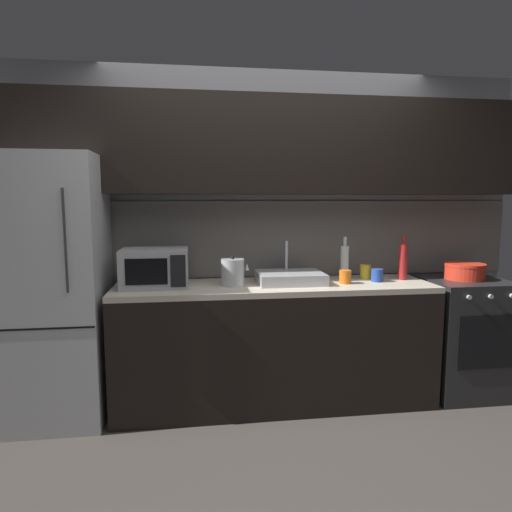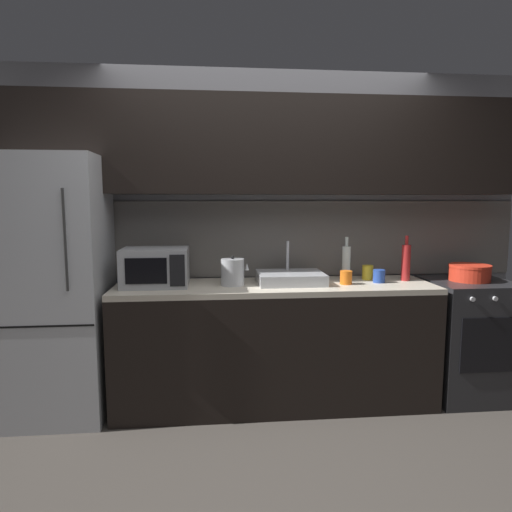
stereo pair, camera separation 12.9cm
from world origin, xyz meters
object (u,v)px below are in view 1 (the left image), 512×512
object	(u,v)px
mug_yellow	(365,272)
cooking_pot	(465,271)
wine_bottle_clear	(344,262)
refrigerator	(53,289)
oven_range	(462,336)
wine_bottle_red	(403,261)
microwave	(155,268)
kettle	(233,272)
mug_orange	(345,277)
mug_blue	(377,275)

from	to	relation	value
mug_yellow	cooking_pot	world-z (taller)	cooking_pot
cooking_pot	wine_bottle_clear	bearing A→B (deg)	173.16
refrigerator	oven_range	world-z (taller)	refrigerator
wine_bottle_red	mug_yellow	size ratio (longest dim) A/B	3.13
microwave	wine_bottle_red	bearing A→B (deg)	1.07
kettle	mug_yellow	distance (m)	1.05
microwave	cooking_pot	distance (m)	2.34
mug_orange	mug_yellow	bearing A→B (deg)	38.24
kettle	cooking_pot	distance (m)	1.79
mug_orange	cooking_pot	world-z (taller)	cooking_pot
oven_range	mug_blue	bearing A→B (deg)	-179.68
microwave	wine_bottle_red	world-z (taller)	wine_bottle_red
oven_range	kettle	size ratio (longest dim) A/B	4.20
oven_range	wine_bottle_red	world-z (taller)	wine_bottle_red
wine_bottle_red	mug_orange	bearing A→B (deg)	-168.39
wine_bottle_clear	mug_yellow	bearing A→B (deg)	5.61
oven_range	cooking_pot	size ratio (longest dim) A/B	2.98
refrigerator	wine_bottle_red	bearing A→B (deg)	1.20
kettle	cooking_pot	bearing A→B (deg)	0.20
mug_orange	kettle	bearing A→B (deg)	177.08
oven_range	cooking_pot	distance (m)	0.51
mug_blue	microwave	bearing A→B (deg)	179.17
refrigerator	mug_blue	xyz separation A→B (m)	(2.31, -0.01, 0.05)
refrigerator	wine_bottle_clear	world-z (taller)	refrigerator
oven_range	wine_bottle_clear	world-z (taller)	wine_bottle_clear
mug_orange	mug_blue	bearing A→B (deg)	9.23
wine_bottle_red	cooking_pot	size ratio (longest dim) A/B	1.13
refrigerator	mug_yellow	distance (m)	2.27
kettle	wine_bottle_clear	world-z (taller)	wine_bottle_clear
wine_bottle_red	wine_bottle_clear	bearing A→B (deg)	172.55
kettle	mug_yellow	world-z (taller)	kettle
kettle	wine_bottle_red	distance (m)	1.31
wine_bottle_red	kettle	bearing A→B (deg)	-177.41
mug_blue	oven_range	bearing A→B (deg)	0.32
microwave	kettle	distance (m)	0.55
wine_bottle_clear	mug_blue	size ratio (longest dim) A/B	3.45
mug_blue	refrigerator	bearing A→B (deg)	179.87
oven_range	wine_bottle_clear	size ratio (longest dim) A/B	2.73
mug_yellow	mug_blue	size ratio (longest dim) A/B	1.15
oven_range	wine_bottle_red	xyz separation A→B (m)	(-0.49, 0.05, 0.59)
refrigerator	mug_orange	world-z (taller)	refrigerator
kettle	wine_bottle_red	xyz separation A→B (m)	(1.31, 0.06, 0.05)
wine_bottle_clear	mug_yellow	xyz separation A→B (m)	(0.18, 0.02, -0.08)
mug_yellow	mug_blue	distance (m)	0.14
refrigerator	kettle	xyz separation A→B (m)	(1.23, -0.01, 0.09)
wine_bottle_red	cooking_pot	xyz separation A→B (m)	(0.48, -0.05, -0.08)
cooking_pot	refrigerator	bearing A→B (deg)	-180.00
oven_range	kettle	distance (m)	1.88
kettle	wine_bottle_clear	size ratio (longest dim) A/B	0.65
wine_bottle_clear	wine_bottle_red	distance (m)	0.45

